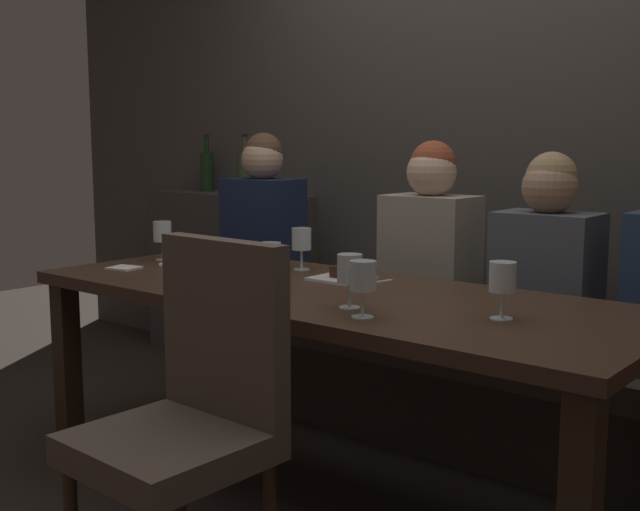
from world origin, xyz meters
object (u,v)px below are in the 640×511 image
Objects in this scene: wine_glass_end_left at (503,280)px; diner_redhead at (263,224)px; wine_glass_far_right at (363,277)px; wine_bottle_dark_red at (207,170)px; wine_bottle_pale_label at (245,172)px; diner_bearded at (430,244)px; chair_near_side at (193,403)px; wine_glass_near_right at (301,241)px; espresso_cup at (173,259)px; diner_far_end at (547,261)px; dessert_plate at (342,276)px; wine_glass_center_back at (162,233)px; dining_table at (327,315)px; banquette_bench at (432,386)px; wine_glass_center_front at (350,270)px; fork_on_table at (375,283)px; wine_glass_end_right at (270,257)px.

diner_redhead is at bearing 155.27° from wine_glass_end_left.
wine_bottle_dark_red is at bearing 147.47° from wine_glass_far_right.
diner_bearded is at bearing -14.11° from wine_bottle_pale_label.
wine_bottle_pale_label is 2.35m from wine_glass_end_left.
diner_bearded reaches higher than chair_near_side.
espresso_cup is at bearing -152.15° from wine_glass_near_right.
diner_redhead is 1.10× the size of diner_far_end.
wine_bottle_dark_red is 1.72× the size of dessert_plate.
wine_glass_center_back and wine_glass_end_left have the same top height.
chair_near_side is 1.20m from espresso_cup.
dining_table is at bearing -37.52° from wine_glass_near_right.
espresso_cup reaches higher than banquette_bench.
dessert_plate is (-0.07, -0.52, 0.53)m from banquette_bench.
wine_bottle_dark_red reaches higher than wine_glass_center_front.
wine_glass_end_left is at bearing -2.00° from espresso_cup.
wine_bottle_pale_label is 1.35m from wine_glass_near_right.
wine_glass_center_back is (-0.95, 0.08, 0.20)m from dining_table.
espresso_cup is (-1.05, 0.20, -0.09)m from wine_glass_center_front.
chair_near_side is at bearing -48.70° from wine_bottle_pale_label.
diner_bearded is at bearing -1.46° from diner_redhead.
diner_redhead reaches higher than wine_glass_end_left.
espresso_cup is (0.15, -0.07, -0.09)m from wine_glass_center_back.
wine_glass_near_right is at bearing 142.08° from wine_glass_center_front.
wine_bottle_pale_label is (-1.40, 0.35, 0.25)m from diner_bearded.
banquette_bench is at bearing 82.10° from dessert_plate.
banquette_bench is at bearing -13.46° from wine_bottle_pale_label.
banquette_bench is at bearing 95.30° from chair_near_side.
chair_near_side is at bearing -79.63° from dining_table.
dining_table is 0.22m from fork_on_table.
wine_glass_near_right is at bearing 163.38° from wine_glass_end_left.
banquette_bench is 1.97m from wine_bottle_dark_red.
wine_bottle_pale_label is at bearing 120.72° from espresso_cup.
wine_glass_end_right is at bearing -126.40° from diner_far_end.
diner_redhead is 5.05× the size of wine_glass_center_back.
chair_near_side is 1.38m from wine_glass_center_back.
wine_glass_end_right is at bearing -36.79° from wine_bottle_dark_red.
diner_redhead is 2.54× the size of wine_bottle_pale_label.
banquette_bench is at bearing 177.41° from diner_far_end.
wine_glass_end_right is at bearing -108.81° from fork_on_table.
diner_bearded is 0.92m from wine_glass_center_front.
diner_redhead reaches higher than diner_far_end.
wine_glass_center_front is at bearing -12.92° from wine_glass_center_back.
wine_glass_end_right is at bearing -98.34° from banquette_bench.
chair_near_side is 0.61m from wine_glass_center_front.
diner_redhead is 0.73m from espresso_cup.
wine_glass_center_front is at bearing -32.30° from wine_bottle_dark_red.
diner_far_end is 4.58× the size of wine_glass_far_right.
wine_bottle_dark_red is (-1.75, 0.36, 0.84)m from banquette_bench.
wine_glass_center_back is 1.00× the size of wine_glass_end_left.
wine_glass_near_right is (-0.69, 0.53, -0.00)m from wine_glass_far_right.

